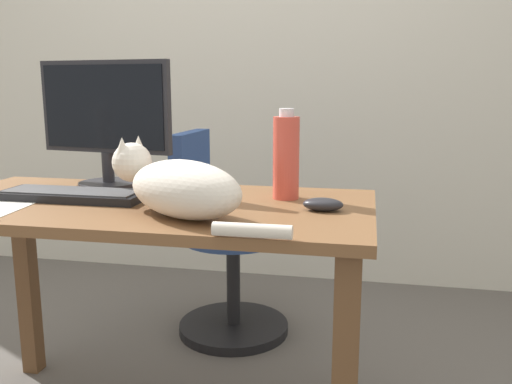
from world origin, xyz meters
TOP-DOWN VIEW (x-y plane):
  - back_wall at (0.00, 1.52)m, footprint 6.00×0.04m
  - desk at (0.00, 0.00)m, footprint 1.32×0.64m
  - office_chair at (0.02, 0.74)m, footprint 0.48×0.48m
  - monitor at (-0.22, 0.21)m, footprint 0.48×0.20m
  - keyboard at (-0.23, -0.01)m, footprint 0.44×0.15m
  - cat at (0.16, -0.15)m, footprint 0.54×0.34m
  - computer_mouse at (0.52, -0.01)m, footprint 0.11×0.06m
  - spray_bottle at (0.39, 0.13)m, footprint 0.08×0.08m

SIDE VIEW (x-z plane):
  - office_chair at x=0.02m, z-range -0.07..0.82m
  - desk at x=0.00m, z-range 0.25..1.00m
  - keyboard at x=-0.23m, z-range 0.74..0.77m
  - computer_mouse at x=0.52m, z-range 0.75..0.78m
  - cat at x=0.16m, z-range 0.73..0.92m
  - spray_bottle at x=0.39m, z-range 0.74..1.01m
  - monitor at x=-0.22m, z-range 0.76..1.18m
  - back_wall at x=0.00m, z-range 0.00..2.60m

